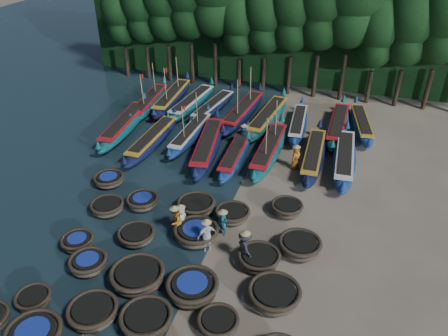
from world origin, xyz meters
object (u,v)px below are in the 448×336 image
(coracle_22, at_px, (196,206))
(long_boat_14, at_px, (267,117))
(coracle_7, at_px, (146,319))
(coracle_24, at_px, (287,208))
(long_boat_15, at_px, (298,124))
(long_boat_5, at_px, (236,154))
(coracle_15, at_px, (107,207))
(fisherman_3, at_px, (245,246))
(long_boat_10, at_px, (172,98))
(coracle_13, at_px, (192,288))
(fisherman_1, at_px, (223,221))
(coracle_17, at_px, (196,233))
(long_boat_16, at_px, (338,125))
(coracle_19, at_px, (300,246))
(fisherman_6, at_px, (296,156))
(coracle_6, at_px, (93,312))
(long_boat_3, at_px, (191,134))
(coracle_16, at_px, (136,235))
(fisherman_2, at_px, (175,220))
(fisherman_4, at_px, (207,235))
(long_boat_9, at_px, (150,102))
(long_boat_2, at_px, (152,139))
(coracle_18, at_px, (259,258))
(long_boat_6, at_px, (269,150))
(long_boat_11, at_px, (192,103))
(long_boat_1, at_px, (124,125))
(coracle_14, at_px, (274,294))
(coracle_12, at_px, (138,276))
(long_boat_8, at_px, (344,158))
(coracle_23, at_px, (233,214))
(coracle_1, at_px, (34,335))
(coracle_11, at_px, (88,263))
(long_boat_4, at_px, (208,146))
(coracle_20, at_px, (109,179))
(coracle_21, at_px, (143,201))
(long_boat_12, at_px, (213,107))

(coracle_22, height_order, long_boat_14, long_boat_14)
(coracle_7, xyz_separation_m, coracle_24, (4.12, 9.22, -0.03))
(long_boat_15, bearing_deg, long_boat_5, -122.95)
(coracle_15, height_order, fisherman_3, fisherman_3)
(long_boat_10, bearing_deg, coracle_13, -68.34)
(coracle_24, bearing_deg, fisherman_1, -136.58)
(coracle_17, xyz_separation_m, long_boat_16, (5.91, 14.70, 0.12))
(coracle_19, relative_size, fisherman_6, 1.36)
(coracle_6, xyz_separation_m, long_boat_3, (-1.86, 16.19, 0.12))
(coracle_16, bearing_deg, coracle_19, 10.93)
(fisherman_2, distance_m, fisherman_4, 2.04)
(long_boat_9, distance_m, fisherman_3, 19.69)
(long_boat_2, distance_m, fisherman_4, 11.62)
(coracle_18, bearing_deg, coracle_15, 170.39)
(long_boat_3, distance_m, long_boat_6, 6.02)
(coracle_24, height_order, long_boat_11, long_boat_11)
(long_boat_1, bearing_deg, coracle_16, -64.42)
(coracle_14, bearing_deg, coracle_12, -172.78)
(coracle_13, bearing_deg, long_boat_14, 91.88)
(coracle_6, height_order, long_boat_15, long_boat_15)
(coracle_16, height_order, long_boat_2, long_boat_2)
(long_boat_1, relative_size, long_boat_15, 1.20)
(coracle_7, relative_size, coracle_19, 1.07)
(long_boat_8, bearing_deg, coracle_23, -127.34)
(coracle_1, relative_size, long_boat_11, 0.30)
(coracle_23, bearing_deg, coracle_18, -53.85)
(coracle_17, distance_m, long_boat_14, 14.47)
(coracle_14, distance_m, fisherman_3, 2.84)
(coracle_11, relative_size, coracle_23, 0.99)
(coracle_7, bearing_deg, coracle_24, 65.94)
(coracle_1, bearing_deg, coracle_16, 81.18)
(coracle_22, relative_size, coracle_24, 1.13)
(coracle_1, xyz_separation_m, coracle_18, (7.44, 6.85, -0.04))
(long_boat_2, relative_size, long_boat_16, 0.97)
(coracle_11, distance_m, long_boat_11, 19.12)
(long_boat_3, bearing_deg, fisherman_4, -63.84)
(coracle_14, height_order, coracle_23, coracle_14)
(fisherman_2, bearing_deg, coracle_18, 77.44)
(coracle_22, relative_size, fisherman_4, 1.20)
(coracle_12, height_order, long_boat_4, long_boat_4)
(coracle_6, xyz_separation_m, coracle_17, (2.35, 5.98, 0.04))
(coracle_23, bearing_deg, coracle_20, 172.46)
(coracle_21, xyz_separation_m, long_boat_12, (-0.28, 13.53, 0.11))
(coracle_16, distance_m, fisherman_6, 11.63)
(coracle_18, height_order, long_boat_6, long_boat_6)
(long_boat_5, relative_size, fisherman_4, 3.80)
(coracle_21, height_order, long_boat_6, long_boat_6)
(coracle_15, bearing_deg, long_boat_1, 112.70)
(coracle_12, relative_size, coracle_20, 1.21)
(long_boat_3, distance_m, long_boat_4, 2.36)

